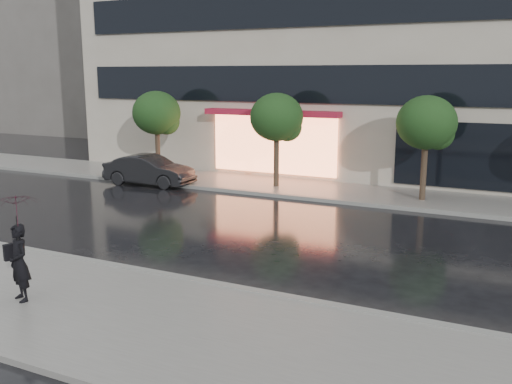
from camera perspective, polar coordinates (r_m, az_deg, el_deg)
The scene contains 11 objects.
ground at distance 14.07m, azimuth -3.49°, elevation -8.00°, with size 120.00×120.00×0.00m, color black.
sidewalk_near at distance 11.54m, azimuth -11.65°, elevation -12.48°, with size 60.00×4.50×0.12m, color slate.
sidewalk_far at distance 23.20m, azimuth 9.06°, elevation -0.06°, with size 60.00×3.50×0.12m, color slate.
curb_near at distance 13.24m, azimuth -5.65°, elevation -9.01°, with size 60.00×0.25×0.14m, color gray.
curb_far at distance 21.57m, azimuth 7.69°, elevation -0.89°, with size 60.00×0.25×0.14m, color gray.
bg_building_left at distance 51.02m, azimuth -17.04°, elevation 12.66°, with size 14.00×10.00×12.00m, color #59544F.
tree_far_west at distance 26.60m, azimuth -9.77°, elevation 7.65°, with size 2.20×2.20×3.99m.
tree_mid_west at distance 23.61m, azimuth 2.24°, elevation 7.30°, with size 2.20×2.20×3.99m.
tree_mid_east at distance 21.89m, azimuth 16.85°, elevation 6.46°, with size 2.20×2.20×3.99m.
parked_car at distance 25.07m, azimuth -10.63°, elevation 2.15°, with size 1.39×3.98×1.31m, color black.
pedestrian_with_umbrella at distance 12.58m, azimuth -22.78°, elevation -3.83°, with size 1.12×1.13×2.25m.
Camera 1 is at (6.57, -11.50, 4.75)m, focal length 40.00 mm.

